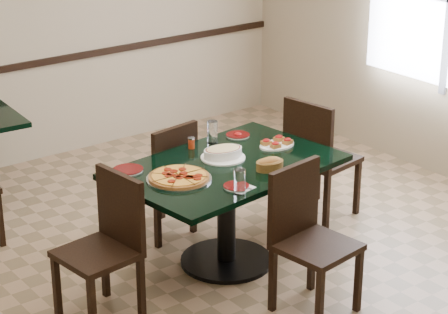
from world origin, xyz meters
TOP-DOWN VIEW (x-y plane):
  - floor at (0.00, 0.00)m, footprint 5.50×5.50m
  - room_shell at (1.02, 1.73)m, footprint 5.50×5.50m
  - main_table at (0.02, 0.11)m, footprint 1.62×1.15m
  - chair_far at (-0.08, 0.72)m, footprint 0.47×0.47m
  - chair_near at (0.07, -0.65)m, footprint 0.50×0.50m
  - chair_right at (1.02, 0.29)m, footprint 0.52×0.52m
  - chair_left at (-0.97, 0.02)m, footprint 0.48×0.48m
  - pepperoni_pizza at (-0.39, 0.08)m, footprint 0.43×0.43m
  - lasagna_casserole at (0.07, 0.21)m, footprint 0.31×0.31m
  - bread_basket at (0.19, -0.14)m, footprint 0.21×0.16m
  - bruschetta_platter at (0.52, 0.17)m, footprint 0.29×0.20m
  - side_plate_near at (-0.17, -0.24)m, footprint 0.17×0.17m
  - side_plate_far_r at (0.42, 0.50)m, footprint 0.18×0.18m
  - side_plate_far_l at (-0.57, 0.41)m, footprint 0.20×0.20m
  - napkin_setting at (-0.15, -0.26)m, footprint 0.16×0.16m
  - water_glass_a at (0.19, 0.50)m, footprint 0.08×0.08m
  - water_glass_b at (-0.21, -0.33)m, footprint 0.07×0.07m
  - pepper_shaker at (0.00, 0.50)m, footprint 0.05×0.05m

SIDE VIEW (x-z plane):
  - floor at x=0.00m, z-range 0.00..0.00m
  - chair_far at x=-0.08m, z-range 0.05..0.94m
  - chair_left at x=-0.97m, z-range 0.06..0.99m
  - chair_near at x=0.07m, z-range 0.06..1.01m
  - chair_right at x=1.02m, z-range 0.06..1.03m
  - main_table at x=0.02m, z-range 0.19..0.94m
  - napkin_setting at x=-0.15m, z-range 0.75..0.76m
  - side_plate_far_l at x=-0.57m, z-range 0.75..0.77m
  - side_plate_near at x=-0.17m, z-range 0.75..0.77m
  - side_plate_far_r at x=0.42m, z-range 0.74..0.77m
  - pepperoni_pizza at x=-0.39m, z-range 0.75..0.79m
  - bruschetta_platter at x=0.52m, z-range 0.75..0.80m
  - bread_basket at x=0.19m, z-range 0.74..0.83m
  - pepper_shaker at x=0.00m, z-range 0.75..0.83m
  - lasagna_casserole at x=0.07m, z-range 0.75..0.84m
  - water_glass_b at x=-0.21m, z-range 0.75..0.91m
  - water_glass_a at x=0.19m, z-range 0.75..0.92m
  - room_shell at x=1.02m, z-range -1.58..3.92m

